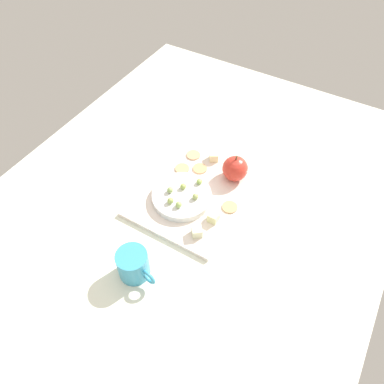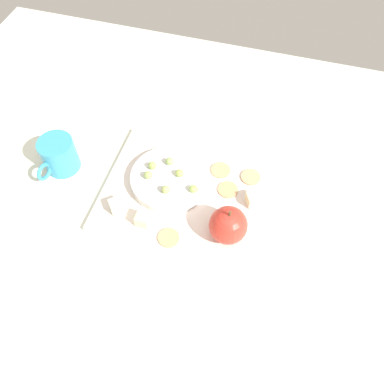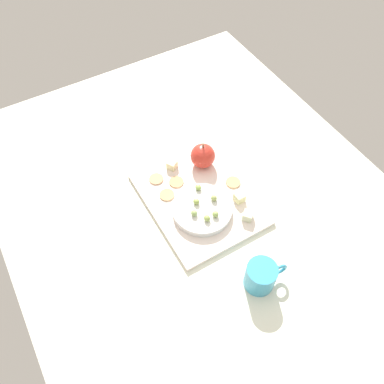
{
  "view_description": "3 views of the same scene",
  "coord_description": "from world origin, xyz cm",
  "px_view_note": "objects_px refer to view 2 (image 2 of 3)",
  "views": [
    {
      "loc": [
        54.18,
        32.33,
        82.61
      ],
      "look_at": [
        0.35,
        0.69,
        7.85
      ],
      "focal_mm": 34.38,
      "sensor_mm": 36.0,
      "label": 1
    },
    {
      "loc": [
        -15.59,
        42.37,
        71.68
      ],
      "look_at": [
        -3.96,
        2.31,
        9.44
      ],
      "focal_mm": 36.71,
      "sensor_mm": 36.0,
      "label": 2
    },
    {
      "loc": [
        50.14,
        -32.82,
        94.39
      ],
      "look_at": [
        -2.4,
        -2.18,
        9.46
      ],
      "focal_mm": 36.91,
      "sensor_mm": 36.0,
      "label": 3
    }
  ],
  "objects_px": {
    "cheese_cube_1": "(143,219)",
    "platter": "(189,194)",
    "cracker_1": "(169,238)",
    "cup": "(59,155)",
    "apple_whole": "(228,225)",
    "grape_0": "(170,161)",
    "grape_3": "(148,174)",
    "grape_2": "(179,173)",
    "serving_dish": "(170,179)",
    "cracker_0": "(251,177)",
    "grape_5": "(194,189)",
    "grape_1": "(152,166)",
    "cheese_cube_0": "(253,199)",
    "grape_4": "(166,190)",
    "cracker_3": "(228,190)",
    "cracker_2": "(221,170)",
    "cheese_cube_2": "(117,206)"
  },
  "relations": [
    {
      "from": "cheese_cube_1",
      "to": "cracker_3",
      "type": "bearing_deg",
      "value": -139.57
    },
    {
      "from": "cracker_2",
      "to": "grape_1",
      "type": "height_order",
      "value": "grape_1"
    },
    {
      "from": "apple_whole",
      "to": "cracker_0",
      "type": "height_order",
      "value": "apple_whole"
    },
    {
      "from": "serving_dish",
      "to": "cheese_cube_0",
      "type": "distance_m",
      "value": 0.17
    },
    {
      "from": "platter",
      "to": "apple_whole",
      "type": "xyz_separation_m",
      "value": [
        -0.1,
        0.07,
        0.04
      ]
    },
    {
      "from": "cheese_cube_1",
      "to": "grape_3",
      "type": "height_order",
      "value": "grape_3"
    },
    {
      "from": "cheese_cube_1",
      "to": "grape_3",
      "type": "xyz_separation_m",
      "value": [
        0.02,
        -0.09,
        0.02
      ]
    },
    {
      "from": "grape_2",
      "to": "grape_0",
      "type": "bearing_deg",
      "value": -40.76
    },
    {
      "from": "apple_whole",
      "to": "grape_1",
      "type": "bearing_deg",
      "value": -27.99
    },
    {
      "from": "cheese_cube_0",
      "to": "cracker_3",
      "type": "bearing_deg",
      "value": -16.22
    },
    {
      "from": "cheese_cube_2",
      "to": "apple_whole",
      "type": "bearing_deg",
      "value": -178.5
    },
    {
      "from": "grape_1",
      "to": "grape_2",
      "type": "bearing_deg",
      "value": 177.26
    },
    {
      "from": "cheese_cube_0",
      "to": "grape_5",
      "type": "bearing_deg",
      "value": 8.84
    },
    {
      "from": "serving_dish",
      "to": "grape_0",
      "type": "bearing_deg",
      "value": -73.3
    },
    {
      "from": "cheese_cube_0",
      "to": "grape_1",
      "type": "height_order",
      "value": "grape_1"
    },
    {
      "from": "cheese_cube_0",
      "to": "cracker_3",
      "type": "height_order",
      "value": "cheese_cube_0"
    },
    {
      "from": "cracker_1",
      "to": "grape_1",
      "type": "relative_size",
      "value": 2.32
    },
    {
      "from": "serving_dish",
      "to": "cheese_cube_1",
      "type": "xyz_separation_m",
      "value": [
        0.02,
        0.11,
        0.0
      ]
    },
    {
      "from": "cup",
      "to": "cheese_cube_1",
      "type": "bearing_deg",
      "value": 157.89
    },
    {
      "from": "grape_5",
      "to": "cracker_2",
      "type": "bearing_deg",
      "value": -115.25
    },
    {
      "from": "cheese_cube_1",
      "to": "cracker_1",
      "type": "distance_m",
      "value": 0.06
    },
    {
      "from": "apple_whole",
      "to": "grape_2",
      "type": "distance_m",
      "value": 0.16
    },
    {
      "from": "cracker_1",
      "to": "grape_3",
      "type": "xyz_separation_m",
      "value": [
        0.08,
        -0.11,
        0.03
      ]
    },
    {
      "from": "serving_dish",
      "to": "grape_0",
      "type": "distance_m",
      "value": 0.04
    },
    {
      "from": "serving_dish",
      "to": "cheese_cube_1",
      "type": "relative_size",
      "value": 6.33
    },
    {
      "from": "grape_1",
      "to": "cup",
      "type": "height_order",
      "value": "cup"
    },
    {
      "from": "grape_0",
      "to": "grape_3",
      "type": "height_order",
      "value": "same"
    },
    {
      "from": "grape_0",
      "to": "grape_1",
      "type": "xyz_separation_m",
      "value": [
        0.03,
        0.02,
        0.0
      ]
    },
    {
      "from": "cheese_cube_0",
      "to": "cracker_0",
      "type": "distance_m",
      "value": 0.06
    },
    {
      "from": "cracker_0",
      "to": "cracker_1",
      "type": "xyz_separation_m",
      "value": [
        0.12,
        0.18,
        0.0
      ]
    },
    {
      "from": "grape_5",
      "to": "grape_1",
      "type": "bearing_deg",
      "value": -17.95
    },
    {
      "from": "grape_1",
      "to": "grape_0",
      "type": "bearing_deg",
      "value": -145.74
    },
    {
      "from": "cracker_0",
      "to": "grape_0",
      "type": "distance_m",
      "value": 0.17
    },
    {
      "from": "serving_dish",
      "to": "cracker_3",
      "type": "height_order",
      "value": "serving_dish"
    },
    {
      "from": "serving_dish",
      "to": "grape_5",
      "type": "relative_size",
      "value": 9.04
    },
    {
      "from": "cracker_2",
      "to": "grape_5",
      "type": "distance_m",
      "value": 0.09
    },
    {
      "from": "platter",
      "to": "apple_whole",
      "type": "relative_size",
      "value": 4.81
    },
    {
      "from": "cracker_1",
      "to": "cheese_cube_1",
      "type": "bearing_deg",
      "value": -17.94
    },
    {
      "from": "cracker_1",
      "to": "cup",
      "type": "relative_size",
      "value": 0.39
    },
    {
      "from": "grape_0",
      "to": "grape_4",
      "type": "height_order",
      "value": "same"
    },
    {
      "from": "grape_2",
      "to": "cup",
      "type": "relative_size",
      "value": 0.17
    },
    {
      "from": "platter",
      "to": "grape_2",
      "type": "relative_size",
      "value": 19.44
    },
    {
      "from": "apple_whole",
      "to": "grape_0",
      "type": "bearing_deg",
      "value": -37.78
    },
    {
      "from": "cheese_cube_0",
      "to": "grape_0",
      "type": "bearing_deg",
      "value": -10.39
    },
    {
      "from": "grape_3",
      "to": "grape_4",
      "type": "relative_size",
      "value": 1.0
    },
    {
      "from": "cracker_0",
      "to": "cracker_3",
      "type": "height_order",
      "value": "same"
    },
    {
      "from": "cheese_cube_1",
      "to": "cup",
      "type": "height_order",
      "value": "cup"
    },
    {
      "from": "serving_dish",
      "to": "grape_3",
      "type": "relative_size",
      "value": 9.04
    },
    {
      "from": "cheese_cube_1",
      "to": "platter",
      "type": "bearing_deg",
      "value": -124.97
    },
    {
      "from": "grape_2",
      "to": "grape_5",
      "type": "xyz_separation_m",
      "value": [
        -0.04,
        0.03,
        -0.0
      ]
    }
  ]
}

